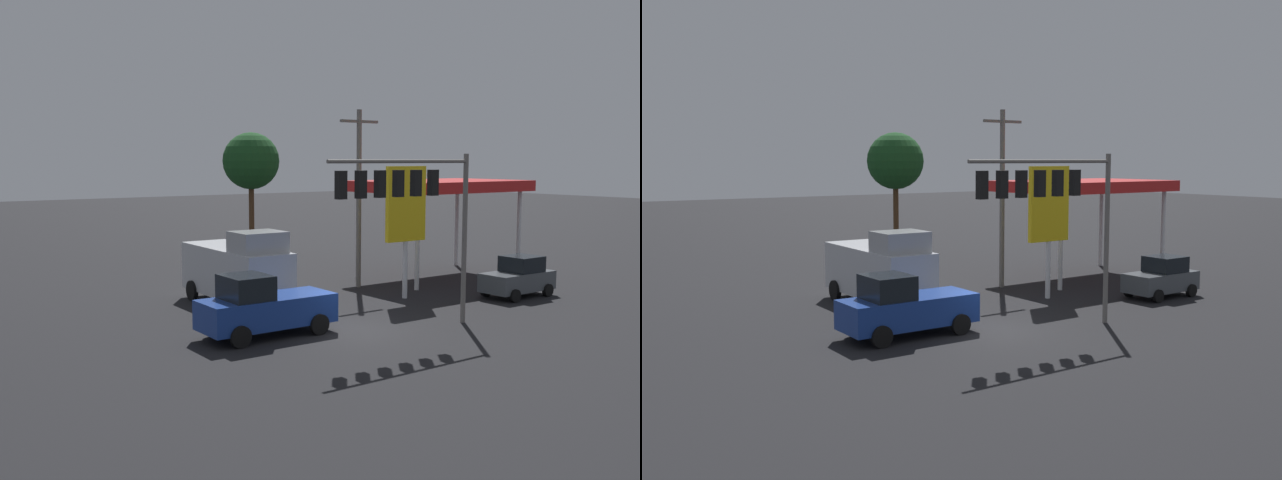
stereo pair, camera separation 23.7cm
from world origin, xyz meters
TOP-DOWN VIEW (x-y plane):
  - ground_plane at (0.00, 0.00)m, footprint 200.00×200.00m
  - traffic_signal_assembly at (-1.59, 1.51)m, footprint 6.97×0.43m
  - utility_pole at (-6.30, -7.34)m, footprint 2.40×0.26m
  - gas_station_canopy at (-12.15, -7.35)m, footprint 9.13×6.07m
  - price_sign at (-6.21, -3.67)m, footprint 2.35×0.27m
  - delivery_truck at (1.28, -6.61)m, footprint 2.71×6.86m
  - pickup_parked at (3.18, -1.22)m, footprint 5.23×2.32m
  - hatchback_crossing at (-10.98, -0.76)m, footprint 3.81×1.98m
  - street_tree at (-7.17, -19.83)m, footprint 3.77×3.77m

SIDE VIEW (x-z plane):
  - ground_plane at x=0.00m, z-range 0.00..0.00m
  - hatchback_crossing at x=-10.98m, z-range -0.04..1.93m
  - pickup_parked at x=3.18m, z-range -0.09..2.31m
  - delivery_truck at x=1.28m, z-range -0.10..3.48m
  - price_sign at x=-6.21m, z-range 1.17..7.50m
  - utility_pole at x=-6.30m, z-range 0.28..9.44m
  - gas_station_canopy at x=-12.15m, z-range 2.34..7.80m
  - traffic_signal_assembly at x=-1.59m, z-range 1.88..8.74m
  - street_tree at x=-7.17m, z-range 2.28..10.71m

